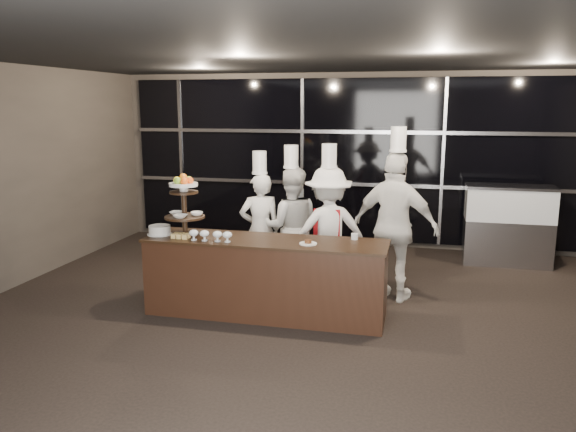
% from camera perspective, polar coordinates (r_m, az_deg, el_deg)
% --- Properties ---
extents(room, '(10.00, 10.00, 10.00)m').
position_cam_1_polar(room, '(4.95, 3.10, 0.02)').
color(room, black).
rests_on(room, ground).
extents(window_wall, '(8.60, 0.10, 2.80)m').
position_cam_1_polar(window_wall, '(9.80, 8.38, 5.55)').
color(window_wall, black).
rests_on(window_wall, ground).
extents(buffet_counter, '(2.84, 0.74, 0.92)m').
position_cam_1_polar(buffet_counter, '(6.65, -2.29, -6.20)').
color(buffet_counter, black).
rests_on(buffet_counter, ground).
extents(display_stand, '(0.48, 0.48, 0.74)m').
position_cam_1_polar(display_stand, '(6.78, -10.51, 1.55)').
color(display_stand, black).
rests_on(display_stand, buffet_counter).
extents(compotes, '(0.52, 0.11, 0.12)m').
position_cam_1_polar(compotes, '(6.49, -7.87, -1.84)').
color(compotes, silver).
rests_on(compotes, buffet_counter).
extents(layer_cake, '(0.30, 0.30, 0.11)m').
position_cam_1_polar(layer_cake, '(6.94, -12.90, -1.41)').
color(layer_cake, white).
rests_on(layer_cake, buffet_counter).
extents(pastry_squares, '(0.20, 0.13, 0.05)m').
position_cam_1_polar(pastry_squares, '(6.71, -10.85, -1.99)').
color(pastry_squares, tan).
rests_on(pastry_squares, buffet_counter).
extents(small_plate, '(0.20, 0.20, 0.05)m').
position_cam_1_polar(small_plate, '(6.31, 2.06, -2.74)').
color(small_plate, white).
rests_on(small_plate, buffet_counter).
extents(chef_cup, '(0.08, 0.08, 0.07)m').
position_cam_1_polar(chef_cup, '(6.57, 6.78, -2.08)').
color(chef_cup, white).
rests_on(chef_cup, buffet_counter).
extents(display_case, '(1.31, 0.57, 1.24)m').
position_cam_1_polar(display_case, '(9.34, 21.47, -0.47)').
color(display_case, '#A5A5AA').
rests_on(display_case, ground).
extents(chef_a, '(0.67, 0.59, 1.85)m').
position_cam_1_polar(chef_a, '(7.67, -2.84, -1.17)').
color(chef_a, silver).
rests_on(chef_a, ground).
extents(chef_b, '(0.92, 0.79, 1.93)m').
position_cam_1_polar(chef_b, '(7.66, 0.32, -1.02)').
color(chef_b, silver).
rests_on(chef_b, ground).
extents(chef_c, '(1.24, 1.01, 1.98)m').
position_cam_1_polar(chef_c, '(7.34, 4.10, -1.46)').
color(chef_c, white).
rests_on(chef_c, ground).
extents(chef_d, '(1.20, 0.79, 2.20)m').
position_cam_1_polar(chef_d, '(7.16, 10.83, -1.01)').
color(chef_d, white).
rests_on(chef_d, ground).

